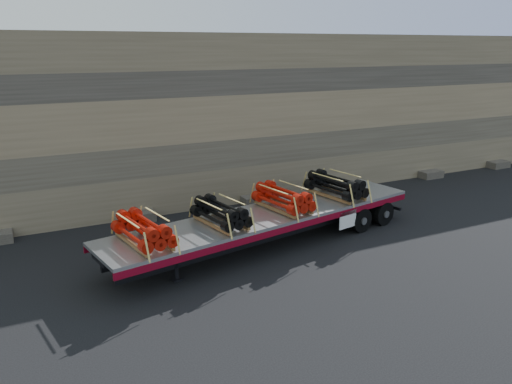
% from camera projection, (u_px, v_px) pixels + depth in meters
% --- Properties ---
extents(ground, '(120.00, 120.00, 0.00)m').
position_uv_depth(ground, '(264.00, 251.00, 16.47)').
color(ground, black).
rests_on(ground, ground).
extents(rock_wall, '(44.00, 3.00, 7.00)m').
position_uv_depth(rock_wall, '(194.00, 120.00, 21.07)').
color(rock_wall, '#7A6B54').
rests_on(rock_wall, ground).
extents(trailer, '(11.83, 4.36, 1.16)m').
position_uv_depth(trailer, '(268.00, 229.00, 16.75)').
color(trailer, '#B7BABF').
rests_on(trailer, ground).
extents(bundle_front, '(1.45, 2.30, 0.76)m').
position_uv_depth(bundle_front, '(143.00, 231.00, 13.92)').
color(bundle_front, '#B21609').
rests_on(bundle_front, trailer).
extents(bundle_midfront, '(1.39, 2.20, 0.73)m').
position_uv_depth(bundle_midfront, '(221.00, 214.00, 15.40)').
color(bundle_midfront, black).
rests_on(bundle_midfront, trailer).
extents(bundle_midrear, '(1.46, 2.32, 0.76)m').
position_uv_depth(bundle_midrear, '(283.00, 199.00, 16.85)').
color(bundle_midrear, '#B21609').
rests_on(bundle_midrear, trailer).
extents(bundle_rear, '(1.51, 2.40, 0.79)m').
position_uv_depth(bundle_rear, '(336.00, 186.00, 18.30)').
color(bundle_rear, black).
rests_on(bundle_rear, trailer).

